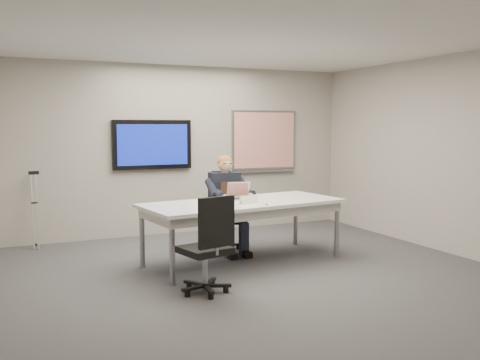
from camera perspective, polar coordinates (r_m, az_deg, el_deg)
name	(u,v)px	position (r m, az deg, el deg)	size (l,w,h in m)	color
floor	(261,278)	(6.48, 2.20, -10.39)	(6.00, 6.00, 0.02)	#3A3A3C
ceiling	(261,38)	(6.30, 2.31, 14.87)	(6.00, 6.00, 0.02)	silver
wall_back	(181,150)	(9.02, -6.33, 3.20)	(6.00, 0.02, 2.80)	#A5A095
wall_front	(465,188)	(3.81, 22.91, -0.81)	(6.00, 0.02, 2.80)	#A5A095
wall_right	(453,155)	(8.04, 21.76, 2.50)	(0.02, 6.00, 2.80)	#A5A095
conference_table	(243,208)	(7.05, 0.31, -3.05)	(2.76, 1.43, 0.81)	white
tv_display	(152,145)	(8.82, -9.33, 3.75)	(1.30, 0.09, 0.80)	black
whiteboard	(264,141)	(9.58, 2.59, 4.16)	(1.25, 0.08, 1.10)	gray
office_chair_far	(223,228)	(7.87, -1.78, -5.15)	(0.58, 0.58, 1.00)	black
office_chair_near	(207,263)	(5.82, -3.51, -8.85)	(0.61, 0.61, 1.08)	black
seated_person	(229,214)	(7.59, -1.14, -3.65)	(0.45, 0.76, 1.39)	#202635
crutch	(35,208)	(8.45, -21.07, -2.84)	(0.16, 0.33, 1.18)	#B5B7BD
laptop	(241,195)	(7.26, 0.09, -1.60)	(0.34, 0.33, 0.23)	#ABAAAD
name_tent	(249,199)	(6.86, 0.91, -2.07)	(0.26, 0.07, 0.10)	white
pen	(266,204)	(6.76, 2.83, -2.60)	(0.01, 0.01, 0.13)	black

